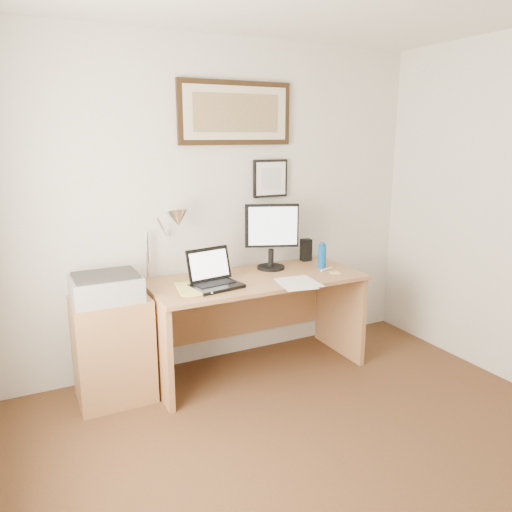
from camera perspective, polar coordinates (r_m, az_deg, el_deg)
floor at (r=2.80m, az=13.87°, el=-26.49°), size 4.00×4.00×0.00m
wall_back at (r=3.91m, az=-4.41°, el=5.68°), size 3.50×0.02×2.50m
side_cabinet at (r=3.60m, az=-16.01°, el=-10.22°), size 0.50×0.40×0.73m
water_bottle at (r=4.03m, az=7.56°, el=-0.03°), size 0.07×0.07×0.19m
bottle_cap at (r=4.00m, az=7.60°, el=1.42°), size 0.03×0.03×0.02m
speaker at (r=4.24m, az=5.73°, el=0.69°), size 0.09×0.08×0.19m
paper_sheet_a at (r=3.59m, az=4.56°, el=-3.17°), size 0.28×0.36×0.00m
paper_sheet_b at (r=3.63m, az=5.21°, el=-2.98°), size 0.25×0.34×0.00m
sticky_pad at (r=3.89m, az=9.00°, el=-1.93°), size 0.09×0.09×0.01m
marker_pen at (r=3.98m, az=8.05°, el=-1.49°), size 0.14×0.06×0.02m
book at (r=3.45m, az=-8.97°, el=-3.86°), size 0.26×0.33×0.02m
desk at (r=3.88m, az=-0.55°, el=-5.49°), size 1.60×0.70×0.75m
laptop at (r=3.53m, az=-4.87°, el=-2.54°), size 0.37×0.35×0.26m
lcd_monitor at (r=3.92m, az=1.80°, el=2.63°), size 0.40×0.22×0.52m
printer at (r=3.42m, az=-16.75°, el=-3.43°), size 0.44×0.34×0.18m
desk_lamp at (r=3.60m, az=-9.27°, el=3.86°), size 0.29×0.27×0.53m
picture_large at (r=3.91m, az=-2.32°, el=16.01°), size 0.92×0.04×0.47m
picture_small at (r=4.05m, az=1.65°, el=8.85°), size 0.30×0.03×0.30m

